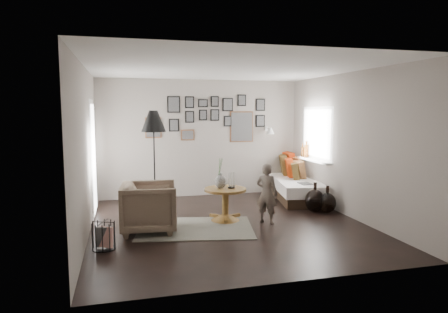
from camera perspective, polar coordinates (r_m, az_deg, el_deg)
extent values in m
plane|color=black|center=(6.88, 0.64, -9.63)|extent=(4.80, 4.80, 0.00)
plane|color=gray|center=(8.96, -3.33, 2.62)|extent=(4.50, 0.00, 4.50)
plane|color=gray|center=(4.37, 8.84, -1.65)|extent=(4.50, 0.00, 4.50)
plane|color=gray|center=(6.43, -19.11, 0.69)|extent=(0.00, 4.80, 4.80)
plane|color=gray|center=(7.53, 17.43, 1.57)|extent=(0.00, 4.80, 4.80)
plane|color=white|center=(6.64, 0.67, 12.47)|extent=(4.80, 4.80, 0.00)
plane|color=white|center=(7.64, -18.20, -0.28)|extent=(0.00, 2.14, 2.14)
plane|color=white|center=(7.64, -18.20, -0.28)|extent=(0.00, 1.88, 1.88)
plane|color=white|center=(7.64, -18.20, -0.28)|extent=(0.00, 1.93, 1.93)
plane|color=white|center=(8.56, 13.15, 3.27)|extent=(0.00, 1.30, 1.30)
plane|color=white|center=(8.56, 13.15, 3.27)|extent=(0.00, 1.14, 1.14)
cube|color=white|center=(8.58, 12.69, -0.53)|extent=(0.15, 1.32, 0.04)
cylinder|color=#8C4C14|center=(8.87, 11.69, 0.76)|extent=(0.10, 0.10, 0.28)
cylinder|color=#8C4C14|center=(9.03, 11.21, 0.68)|extent=(0.08, 0.08, 0.22)
cube|color=brown|center=(8.79, -10.07, 4.08)|extent=(0.35, 0.03, 0.45)
cube|color=black|center=(8.77, -10.06, 4.08)|extent=(0.30, 0.01, 0.40)
cube|color=black|center=(8.83, -7.20, 7.38)|extent=(0.28, 0.03, 0.36)
cube|color=black|center=(8.81, -7.19, 7.39)|extent=(0.23, 0.01, 0.31)
cube|color=black|center=(8.84, -7.16, 4.47)|extent=(0.22, 0.03, 0.28)
cube|color=black|center=(8.82, -7.14, 4.46)|extent=(0.17, 0.01, 0.23)
cube|color=black|center=(8.88, -4.95, 7.73)|extent=(0.20, 0.03, 0.26)
cube|color=black|center=(8.87, -4.93, 7.73)|extent=(0.15, 0.01, 0.21)
cube|color=black|center=(8.88, -4.93, 5.67)|extent=(0.20, 0.03, 0.26)
cube|color=black|center=(8.86, -4.91, 5.66)|extent=(0.15, 0.01, 0.21)
cube|color=black|center=(8.94, -3.03, 7.61)|extent=(0.22, 0.03, 0.18)
cube|color=black|center=(8.92, -3.01, 7.61)|extent=(0.17, 0.01, 0.13)
cube|color=black|center=(8.94, -3.02, 5.94)|extent=(0.18, 0.03, 0.24)
cube|color=black|center=(8.92, -3.00, 5.94)|extent=(0.13, 0.01, 0.19)
cube|color=black|center=(9.00, -1.33, 7.87)|extent=(0.18, 0.03, 0.24)
cube|color=black|center=(8.98, -1.30, 7.87)|extent=(0.13, 0.01, 0.19)
cube|color=black|center=(8.99, -1.32, 5.95)|extent=(0.20, 0.03, 0.26)
cube|color=black|center=(8.98, -1.30, 5.95)|extent=(0.15, 0.01, 0.21)
cube|color=black|center=(9.07, 0.53, 7.41)|extent=(0.24, 0.03, 0.30)
cube|color=black|center=(9.05, 0.56, 7.42)|extent=(0.19, 0.01, 0.25)
cube|color=black|center=(9.07, 0.53, 5.08)|extent=(0.18, 0.03, 0.24)
cube|color=black|center=(9.05, 0.56, 5.07)|extent=(0.13, 0.01, 0.19)
cube|color=brown|center=(9.16, 2.53, 4.27)|extent=(0.55, 0.03, 0.70)
cube|color=black|center=(9.15, 2.56, 4.27)|extent=(0.50, 0.01, 0.65)
cube|color=black|center=(9.16, 2.55, 8.03)|extent=(0.20, 0.03, 0.26)
cube|color=black|center=(9.14, 2.58, 8.03)|extent=(0.15, 0.01, 0.21)
cube|color=black|center=(9.30, 5.22, 7.37)|extent=(0.22, 0.03, 0.28)
cube|color=black|center=(9.28, 5.26, 7.37)|extent=(0.17, 0.01, 0.23)
cube|color=black|center=(9.30, 5.20, 5.09)|extent=(0.22, 0.03, 0.28)
cube|color=black|center=(9.28, 5.24, 5.08)|extent=(0.17, 0.01, 0.23)
cube|color=brown|center=(8.89, -5.22, 3.08)|extent=(0.30, 0.03, 0.24)
cube|color=black|center=(8.87, -5.20, 3.08)|extent=(0.25, 0.01, 0.19)
cube|color=white|center=(9.34, 6.09, 3.98)|extent=(0.06, 0.04, 0.10)
cylinder|color=white|center=(9.23, 6.35, 4.07)|extent=(0.02, 0.24, 0.02)
cone|color=white|center=(9.11, 6.63, 3.66)|extent=(0.18, 0.18, 0.14)
cube|color=#B6B5A0|center=(6.65, -4.07, -10.16)|extent=(2.05, 1.61, 0.01)
cone|color=brown|center=(7.07, 0.18, -8.73)|extent=(0.54, 0.54, 0.10)
cylinder|color=brown|center=(7.01, 0.18, -6.83)|extent=(0.12, 0.12, 0.42)
cylinder|color=brown|center=(6.95, 0.18, -4.74)|extent=(0.73, 0.73, 0.04)
ellipsoid|color=black|center=(6.93, -0.50, -3.63)|extent=(0.21, 0.21, 0.23)
cylinder|color=black|center=(6.90, -0.50, -2.52)|extent=(0.06, 0.06, 0.04)
cylinder|color=black|center=(6.97, 1.06, -4.44)|extent=(0.13, 0.13, 0.02)
cube|color=black|center=(8.84, 10.20, -5.35)|extent=(1.11, 1.97, 0.22)
cube|color=white|center=(8.79, 10.23, -3.98)|extent=(1.18, 2.04, 0.24)
cube|color=#B72C0A|center=(9.44, 8.45, -1.00)|extent=(0.25, 0.56, 0.54)
cube|color=#3F2D14|center=(9.30, 7.90, -1.28)|extent=(0.35, 0.53, 0.49)
cube|color=brown|center=(9.26, 9.73, -1.41)|extent=(0.27, 0.49, 0.47)
cube|color=#B72C0A|center=(9.05, 8.95, -1.64)|extent=(0.32, 0.49, 0.45)
cube|color=brown|center=(8.96, 10.32, -1.87)|extent=(0.21, 0.42, 0.41)
cube|color=#3F2D14|center=(8.79, 10.13, -2.10)|extent=(0.34, 0.44, 0.39)
cube|color=black|center=(8.26, 11.52, -3.80)|extent=(0.22, 0.30, 0.02)
imported|color=brown|center=(6.49, -10.62, -7.13)|extent=(0.94, 0.91, 0.79)
cube|color=white|center=(6.52, -10.40, -6.28)|extent=(0.40, 0.41, 0.16)
cylinder|color=black|center=(7.60, -9.78, -8.02)|extent=(0.30, 0.30, 0.03)
cylinder|color=black|center=(7.43, -9.90, -1.76)|extent=(0.03, 0.03, 1.71)
cone|color=black|center=(7.36, -10.04, 5.00)|extent=(0.45, 0.45, 0.38)
cube|color=black|center=(5.90, -16.81, -10.92)|extent=(0.21, 0.09, 0.29)
cube|color=white|center=(5.88, -16.54, -10.97)|extent=(0.22, 0.17, 0.29)
ellipsoid|color=black|center=(7.81, 12.84, -6.17)|extent=(0.38, 0.38, 0.43)
cylinder|color=black|center=(7.76, 12.90, -4.13)|extent=(0.06, 0.06, 0.13)
ellipsoid|color=black|center=(7.81, 14.53, -6.42)|extent=(0.33, 0.33, 0.38)
cylinder|color=black|center=(7.75, 14.58, -4.57)|extent=(0.06, 0.06, 0.13)
imported|color=#62564D|center=(6.85, 6.13, -5.26)|extent=(0.44, 0.44, 1.04)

